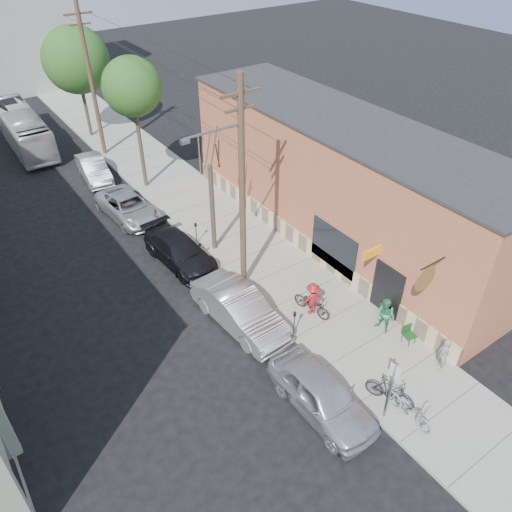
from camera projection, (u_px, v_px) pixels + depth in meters
ground at (253, 362)px, 20.33m from camera, size 120.00×120.00×0.00m
sidewalk at (206, 213)px, 29.48m from camera, size 4.50×58.00×0.15m
cafe_building at (340, 182)px, 25.80m from camera, size 6.60×20.20×6.61m
sign_post at (391, 386)px, 17.09m from camera, size 0.07×0.45×2.80m
parking_meter_near at (294, 320)px, 20.91m from camera, size 0.14×0.14×1.24m
parking_meter_far at (196, 230)px, 26.39m from camera, size 0.14×0.14×1.24m
utility_pole_near at (241, 187)px, 21.05m from camera, size 3.57×0.28×10.00m
utility_pole_far at (91, 80)px, 32.90m from camera, size 1.80×0.28×10.00m
tree_bare at (212, 209)px, 25.10m from camera, size 0.24×0.24×4.81m
tree_leafy_mid at (132, 87)px, 28.36m from camera, size 3.41×3.41×8.01m
tree_leafy_far at (76, 60)px, 35.25m from camera, size 4.68×4.68×7.94m
patio_chair_a at (387, 313)px, 21.82m from camera, size 0.64×0.64×0.88m
patio_chair_b at (409, 335)px, 20.73m from camera, size 0.58×0.58×0.88m
patron_grey at (443, 355)px, 19.41m from camera, size 0.56×0.67×1.55m
patron_green at (385, 316)px, 21.06m from camera, size 0.79×0.94×1.72m
cyclist at (312, 299)px, 22.01m from camera, size 1.15×0.81×1.62m
cyclist_bike at (312, 304)px, 22.19m from camera, size 1.06×2.03×1.01m
parked_bike_a at (390, 392)px, 18.23m from camera, size 1.21×1.98×1.15m
parked_bike_b at (410, 409)px, 17.69m from camera, size 0.71×2.03×1.07m
car_0 at (322, 394)px, 18.05m from camera, size 1.91×4.73×1.61m
car_1 at (240, 309)px, 21.62m from camera, size 2.19×5.28×1.70m
car_2 at (180, 251)px, 25.33m from camera, size 2.36×5.05×1.42m
car_3 at (128, 207)px, 28.88m from camera, size 2.70×5.09×1.36m
car_4 at (94, 169)px, 32.70m from camera, size 1.93×4.44×1.42m
bus at (23, 129)px, 36.44m from camera, size 2.51×9.85×2.73m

